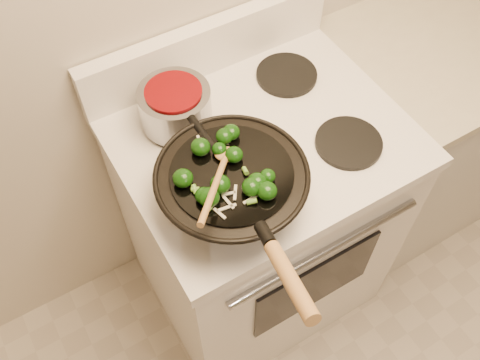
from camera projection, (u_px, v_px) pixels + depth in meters
stove at (257, 218)px, 1.82m from camera, size 0.78×0.67×1.08m
counter_unit at (434, 122)px, 2.09m from camera, size 0.88×0.62×0.91m
wok at (233, 186)px, 1.26m from camera, size 0.37×0.60×0.24m
stirfry at (227, 171)px, 1.21m from camera, size 0.21×0.25×0.04m
wooden_spoon at (220, 173)px, 1.19m from camera, size 0.20×0.22×0.09m
saucepan at (176, 106)px, 1.42m from camera, size 0.19×0.31×0.11m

